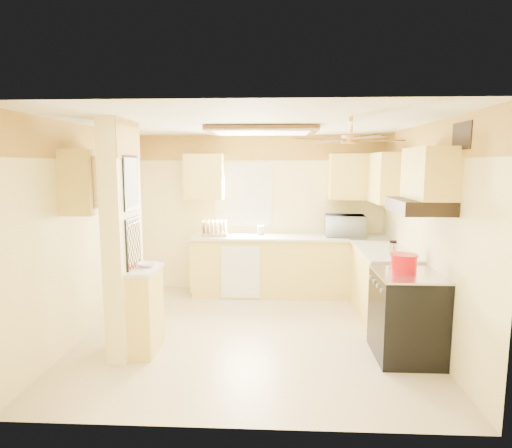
# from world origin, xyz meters

# --- Properties ---
(floor) EXTENTS (4.00, 4.00, 0.00)m
(floor) POSITION_xyz_m (0.00, 0.00, 0.00)
(floor) COLOR beige
(floor) RESTS_ON ground
(ceiling) EXTENTS (4.00, 4.00, 0.00)m
(ceiling) POSITION_xyz_m (0.00, 0.00, 2.50)
(ceiling) COLOR white
(ceiling) RESTS_ON wall_back
(wall_back) EXTENTS (4.00, 0.00, 4.00)m
(wall_back) POSITION_xyz_m (0.00, 1.90, 1.25)
(wall_back) COLOR #FFEA9B
(wall_back) RESTS_ON floor
(wall_front) EXTENTS (4.00, 0.00, 4.00)m
(wall_front) POSITION_xyz_m (0.00, -1.90, 1.25)
(wall_front) COLOR #FFEA9B
(wall_front) RESTS_ON floor
(wall_left) EXTENTS (0.00, 3.80, 3.80)m
(wall_left) POSITION_xyz_m (-2.00, 0.00, 1.25)
(wall_left) COLOR #FFEA9B
(wall_left) RESTS_ON floor
(wall_right) EXTENTS (0.00, 3.80, 3.80)m
(wall_right) POSITION_xyz_m (2.00, 0.00, 1.25)
(wall_right) COLOR #FFEA9B
(wall_right) RESTS_ON floor
(wallpaper_border) EXTENTS (4.00, 0.02, 0.40)m
(wallpaper_border) POSITION_xyz_m (0.00, 1.88, 2.30)
(wallpaper_border) COLOR #FDC64A
(wallpaper_border) RESTS_ON wall_back
(partition_column) EXTENTS (0.20, 0.70, 2.50)m
(partition_column) POSITION_xyz_m (-1.35, -0.55, 1.25)
(partition_column) COLOR #FFEA9B
(partition_column) RESTS_ON floor
(partition_ledge) EXTENTS (0.25, 0.55, 0.90)m
(partition_ledge) POSITION_xyz_m (-1.13, -0.55, 0.45)
(partition_ledge) COLOR #FFE36A
(partition_ledge) RESTS_ON floor
(ledge_top) EXTENTS (0.28, 0.58, 0.04)m
(ledge_top) POSITION_xyz_m (-1.13, -0.55, 0.92)
(ledge_top) COLOR silver
(ledge_top) RESTS_ON partition_ledge
(lower_cabinets_back) EXTENTS (3.00, 0.60, 0.90)m
(lower_cabinets_back) POSITION_xyz_m (0.50, 1.60, 0.45)
(lower_cabinets_back) COLOR #FFE36A
(lower_cabinets_back) RESTS_ON floor
(lower_cabinets_right) EXTENTS (0.60, 1.40, 0.90)m
(lower_cabinets_right) POSITION_xyz_m (1.70, 0.60, 0.45)
(lower_cabinets_right) COLOR #FFE36A
(lower_cabinets_right) RESTS_ON floor
(countertop_back) EXTENTS (3.04, 0.64, 0.04)m
(countertop_back) POSITION_xyz_m (0.50, 1.59, 0.92)
(countertop_back) COLOR silver
(countertop_back) RESTS_ON lower_cabinets_back
(countertop_right) EXTENTS (0.64, 1.44, 0.04)m
(countertop_right) POSITION_xyz_m (1.69, 0.60, 0.92)
(countertop_right) COLOR silver
(countertop_right) RESTS_ON lower_cabinets_right
(dishwasher_panel) EXTENTS (0.58, 0.02, 0.80)m
(dishwasher_panel) POSITION_xyz_m (-0.25, 1.29, 0.43)
(dishwasher_panel) COLOR white
(dishwasher_panel) RESTS_ON lower_cabinets_back
(window) EXTENTS (0.92, 0.02, 1.02)m
(window) POSITION_xyz_m (-0.25, 1.89, 1.55)
(window) COLOR white
(window) RESTS_ON wall_back
(upper_cab_back_left) EXTENTS (0.60, 0.35, 0.70)m
(upper_cab_back_left) POSITION_xyz_m (-0.85, 1.72, 1.85)
(upper_cab_back_left) COLOR #FFE36A
(upper_cab_back_left) RESTS_ON wall_back
(upper_cab_back_right) EXTENTS (0.90, 0.35, 0.70)m
(upper_cab_back_right) POSITION_xyz_m (1.55, 1.72, 1.85)
(upper_cab_back_right) COLOR #FFE36A
(upper_cab_back_right) RESTS_ON wall_back
(upper_cab_right) EXTENTS (0.35, 1.00, 0.70)m
(upper_cab_right) POSITION_xyz_m (1.82, 1.25, 1.85)
(upper_cab_right) COLOR #FFE36A
(upper_cab_right) RESTS_ON wall_right
(upper_cab_left_wall) EXTENTS (0.35, 0.75, 0.70)m
(upper_cab_left_wall) POSITION_xyz_m (-1.82, -0.25, 1.85)
(upper_cab_left_wall) COLOR #FFE36A
(upper_cab_left_wall) RESTS_ON wall_left
(upper_cab_over_stove) EXTENTS (0.35, 0.76, 0.52)m
(upper_cab_over_stove) POSITION_xyz_m (1.82, -0.55, 1.95)
(upper_cab_over_stove) COLOR #FFE36A
(upper_cab_over_stove) RESTS_ON wall_right
(stove) EXTENTS (0.68, 0.77, 0.92)m
(stove) POSITION_xyz_m (1.67, -0.55, 0.46)
(stove) COLOR black
(stove) RESTS_ON floor
(range_hood) EXTENTS (0.50, 0.76, 0.14)m
(range_hood) POSITION_xyz_m (1.74, -0.55, 1.62)
(range_hood) COLOR black
(range_hood) RESTS_ON upper_cab_over_stove
(poster_menu) EXTENTS (0.02, 0.42, 0.57)m
(poster_menu) POSITION_xyz_m (-1.24, -0.55, 1.85)
(poster_menu) COLOR black
(poster_menu) RESTS_ON partition_column
(poster_nashville) EXTENTS (0.02, 0.42, 0.57)m
(poster_nashville) POSITION_xyz_m (-1.24, -0.55, 1.20)
(poster_nashville) COLOR black
(poster_nashville) RESTS_ON partition_column
(ceiling_light_panel) EXTENTS (1.35, 0.95, 0.06)m
(ceiling_light_panel) POSITION_xyz_m (0.10, 0.50, 2.46)
(ceiling_light_panel) COLOR brown
(ceiling_light_panel) RESTS_ON ceiling
(ceiling_fan) EXTENTS (1.15, 1.15, 0.26)m
(ceiling_fan) POSITION_xyz_m (1.00, -0.70, 2.29)
(ceiling_fan) COLOR gold
(ceiling_fan) RESTS_ON ceiling
(vent_grate) EXTENTS (0.02, 0.40, 0.25)m
(vent_grate) POSITION_xyz_m (1.98, -0.90, 2.30)
(vent_grate) COLOR black
(vent_grate) RESTS_ON wall_right
(microwave) EXTENTS (0.62, 0.45, 0.33)m
(microwave) POSITION_xyz_m (1.34, 1.60, 1.10)
(microwave) COLOR white
(microwave) RESTS_ON countertop_back
(bowl) EXTENTS (0.22, 0.22, 0.05)m
(bowl) POSITION_xyz_m (-1.12, -0.50, 0.96)
(bowl) COLOR white
(bowl) RESTS_ON ledge_top
(dutch_oven) EXTENTS (0.28, 0.28, 0.19)m
(dutch_oven) POSITION_xyz_m (1.64, -0.48, 1.01)
(dutch_oven) COLOR red
(dutch_oven) RESTS_ON stove
(kettle) EXTENTS (0.13, 0.13, 0.20)m
(kettle) POSITION_xyz_m (1.68, 0.13, 1.03)
(kettle) COLOR silver
(kettle) RESTS_ON countertop_right
(dish_rack) EXTENTS (0.42, 0.32, 0.23)m
(dish_rack) POSITION_xyz_m (-0.68, 1.56, 1.02)
(dish_rack) COLOR tan
(dish_rack) RESTS_ON countertop_back
(utensil_crock) EXTENTS (0.11, 0.11, 0.22)m
(utensil_crock) POSITION_xyz_m (0.04, 1.69, 1.01)
(utensil_crock) COLOR white
(utensil_crock) RESTS_ON countertop_back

